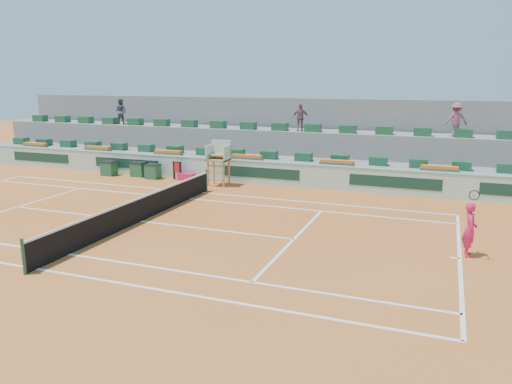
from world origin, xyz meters
TOP-DOWN VIEW (x-y plane):
  - ground at (0.00, 0.00)m, footprint 90.00×90.00m
  - seating_tier_lower at (0.00, 10.70)m, footprint 36.00×4.00m
  - seating_tier_upper at (0.00, 12.30)m, footprint 36.00×2.40m
  - stadium_back_wall at (0.00, 13.90)m, footprint 36.00×0.40m
  - player_bag at (-2.29, 7.97)m, footprint 0.93×0.41m
  - spectator_left at (-9.16, 11.79)m, footprint 0.84×0.66m
  - spectator_mid at (3.25, 11.65)m, footprint 1.01×0.69m
  - spectator_right at (11.60, 11.92)m, footprint 1.27×0.92m
  - court_lines at (0.00, 0.00)m, footprint 23.89×11.09m
  - tennis_net at (0.00, 0.00)m, footprint 0.10×11.97m
  - advertising_hoarding at (0.02, 8.50)m, footprint 36.00×0.34m
  - umpire_chair at (0.00, 7.50)m, footprint 1.10×0.90m
  - seat_row_lower at (0.00, 9.80)m, footprint 32.90×0.60m
  - seat_row_upper at (0.00, 11.70)m, footprint 32.90×0.60m
  - flower_planters at (-1.50, 9.00)m, footprint 26.80×0.36m
  - drink_cooler_a at (-4.29, 7.73)m, footprint 0.79×0.69m
  - drink_cooler_b at (-5.43, 8.03)m, footprint 0.85×0.73m
  - drink_cooler_c at (-7.26, 7.67)m, footprint 0.82×0.71m
  - towel_rack at (-2.84, 7.95)m, footprint 0.57×0.10m
  - tennis_player at (12.11, 0.38)m, footprint 0.51×0.91m

SIDE VIEW (x-z plane):
  - ground at x=0.00m, z-range 0.00..0.00m
  - court_lines at x=0.00m, z-range 0.00..0.01m
  - player_bag at x=-2.29m, z-range 0.00..0.41m
  - drink_cooler_a at x=-4.29m, z-range 0.00..0.84m
  - drink_cooler_b at x=-5.43m, z-range 0.00..0.84m
  - drink_cooler_c at x=-7.26m, z-range 0.00..0.84m
  - tennis_net at x=0.00m, z-range -0.02..1.08m
  - seating_tier_lower at x=0.00m, z-range 0.00..1.20m
  - towel_rack at x=-2.84m, z-range 0.09..1.12m
  - advertising_hoarding at x=0.02m, z-range 0.00..1.26m
  - tennis_player at x=12.11m, z-range -0.24..2.03m
  - seating_tier_upper at x=0.00m, z-range 0.00..2.60m
  - flower_planters at x=-1.50m, z-range 1.19..1.47m
  - seat_row_lower at x=0.00m, z-range 1.20..1.64m
  - umpire_chair at x=0.00m, z-range 0.34..2.74m
  - stadium_back_wall at x=0.00m, z-range 0.00..4.40m
  - seat_row_upper at x=0.00m, z-range 2.60..3.04m
  - spectator_mid at x=3.25m, z-range 2.60..4.19m
  - spectator_left at x=-9.16m, z-range 2.60..4.29m
  - spectator_right at x=11.60m, z-range 2.60..4.38m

